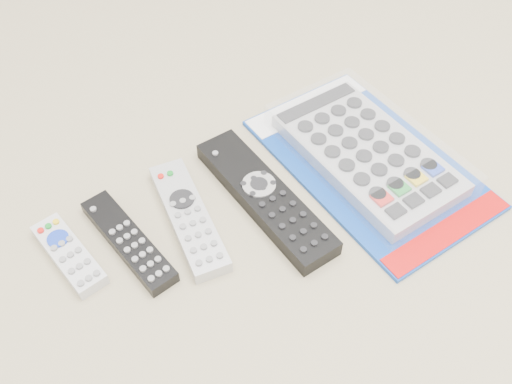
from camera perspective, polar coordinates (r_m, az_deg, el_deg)
remote_small_grey at (r=0.79m, az=-18.21°, el=-5.94°), size 0.06×0.14×0.02m
remote_slim_black at (r=0.78m, az=-12.61°, el=-4.83°), size 0.06×0.18×0.02m
remote_silver_dvd at (r=0.79m, az=-6.75°, el=-2.51°), size 0.09×0.21×0.02m
remote_large_black at (r=0.81m, az=0.92°, el=-0.50°), size 0.07×0.27×0.03m
jumbo_remote_packaged at (r=0.87m, az=11.10°, el=3.91°), size 0.22×0.36×0.05m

